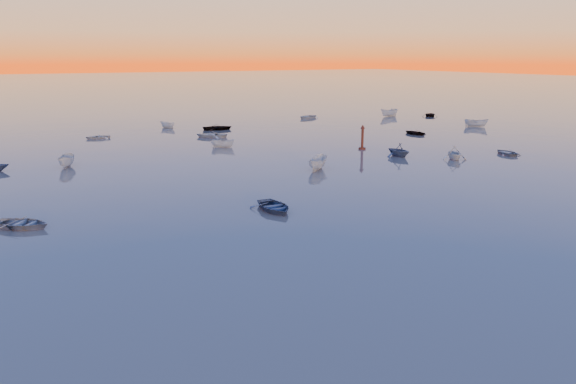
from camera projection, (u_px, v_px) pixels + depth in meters
ground at (87, 120)px, 106.42m from camera, size 600.00×600.00×0.00m
moored_fleet at (159, 159)px, 66.48m from camera, size 124.00×58.00×1.20m
boat_near_left at (22, 228)px, 39.90m from camera, size 3.94×4.18×1.02m
boat_near_center at (318, 170)px, 60.16m from camera, size 3.91×4.15×1.39m
boat_near_right at (398, 156)px, 68.06m from camera, size 3.72×2.00×1.24m
channel_marker at (362, 139)px, 72.89m from camera, size 0.93×0.93×3.32m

